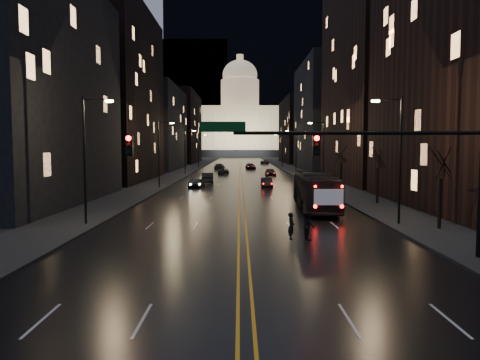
{
  "coord_description": "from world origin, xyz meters",
  "views": [
    {
      "loc": [
        -0.19,
        -22.55,
        5.53
      ],
      "look_at": [
        -0.17,
        10.38,
        3.2
      ],
      "focal_mm": 35.0,
      "sensor_mm": 36.0,
      "label": 1
    }
  ],
  "objects_px": {
    "oncoming_car_b": "(207,178)",
    "pedestrian_a": "(291,226)",
    "traffic_signal": "(366,156)",
    "pedestrian_b": "(309,226)",
    "bus": "(316,191)",
    "receding_car_a": "(267,183)",
    "oncoming_car_a": "(197,183)"
  },
  "relations": [
    {
      "from": "traffic_signal",
      "to": "receding_car_a",
      "type": "relative_size",
      "value": 4.05
    },
    {
      "from": "traffic_signal",
      "to": "pedestrian_b",
      "type": "distance_m",
      "value": 6.86
    },
    {
      "from": "oncoming_car_a",
      "to": "oncoming_car_b",
      "type": "bearing_deg",
      "value": -89.53
    },
    {
      "from": "traffic_signal",
      "to": "bus",
      "type": "xyz_separation_m",
      "value": [
        0.55,
        18.11,
        -3.43
      ]
    },
    {
      "from": "traffic_signal",
      "to": "pedestrian_a",
      "type": "xyz_separation_m",
      "value": [
        -3.02,
        5.0,
        -4.28
      ]
    },
    {
      "from": "bus",
      "to": "oncoming_car_a",
      "type": "xyz_separation_m",
      "value": [
        -12.45,
        22.05,
        -0.94
      ]
    },
    {
      "from": "oncoming_car_b",
      "to": "pedestrian_a",
      "type": "bearing_deg",
      "value": 95.73
    },
    {
      "from": "oncoming_car_b",
      "to": "pedestrian_b",
      "type": "distance_m",
      "value": 44.4
    },
    {
      "from": "oncoming_car_a",
      "to": "pedestrian_b",
      "type": "relative_size",
      "value": 2.54
    },
    {
      "from": "receding_car_a",
      "to": "pedestrian_a",
      "type": "relative_size",
      "value": 2.61
    },
    {
      "from": "pedestrian_a",
      "to": "oncoming_car_b",
      "type": "bearing_deg",
      "value": 22.69
    },
    {
      "from": "receding_car_a",
      "to": "pedestrian_a",
      "type": "xyz_separation_m",
      "value": [
        -0.57,
        -35.24,
        0.12
      ]
    },
    {
      "from": "receding_car_a",
      "to": "pedestrian_a",
      "type": "distance_m",
      "value": 35.24
    },
    {
      "from": "receding_car_a",
      "to": "traffic_signal",
      "type": "bearing_deg",
      "value": -86.33
    },
    {
      "from": "oncoming_car_a",
      "to": "receding_car_a",
      "type": "bearing_deg",
      "value": -172.98
    },
    {
      "from": "bus",
      "to": "receding_car_a",
      "type": "xyz_separation_m",
      "value": [
        -3.0,
        22.13,
        -0.97
      ]
    },
    {
      "from": "oncoming_car_a",
      "to": "pedestrian_b",
      "type": "xyz_separation_m",
      "value": [
        9.93,
        -35.15,
        0.12
      ]
    },
    {
      "from": "bus",
      "to": "pedestrian_b",
      "type": "xyz_separation_m",
      "value": [
        -2.52,
        -13.1,
        -0.82
      ]
    },
    {
      "from": "pedestrian_a",
      "to": "bus",
      "type": "bearing_deg",
      "value": -2.98
    },
    {
      "from": "traffic_signal",
      "to": "oncoming_car_b",
      "type": "xyz_separation_m",
      "value": [
        -11.03,
        48.48,
        -4.28
      ]
    },
    {
      "from": "traffic_signal",
      "to": "pedestrian_b",
      "type": "xyz_separation_m",
      "value": [
        -1.98,
        5.0,
        -4.26
      ]
    },
    {
      "from": "oncoming_car_a",
      "to": "traffic_signal",
      "type": "bearing_deg",
      "value": 113.02
    },
    {
      "from": "oncoming_car_a",
      "to": "pedestrian_a",
      "type": "distance_m",
      "value": 36.26
    },
    {
      "from": "oncoming_car_a",
      "to": "oncoming_car_b",
      "type": "relative_size",
      "value": 0.86
    },
    {
      "from": "oncoming_car_b",
      "to": "pedestrian_a",
      "type": "height_order",
      "value": "same"
    },
    {
      "from": "pedestrian_a",
      "to": "pedestrian_b",
      "type": "bearing_deg",
      "value": -77.74
    },
    {
      "from": "bus",
      "to": "oncoming_car_b",
      "type": "xyz_separation_m",
      "value": [
        -11.57,
        30.37,
        -0.85
      ]
    },
    {
      "from": "oncoming_car_b",
      "to": "pedestrian_a",
      "type": "distance_m",
      "value": 44.2
    },
    {
      "from": "bus",
      "to": "receding_car_a",
      "type": "height_order",
      "value": "bus"
    },
    {
      "from": "traffic_signal",
      "to": "pedestrian_a",
      "type": "height_order",
      "value": "traffic_signal"
    },
    {
      "from": "bus",
      "to": "receding_car_a",
      "type": "distance_m",
      "value": 22.36
    },
    {
      "from": "traffic_signal",
      "to": "pedestrian_b",
      "type": "height_order",
      "value": "traffic_signal"
    }
  ]
}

